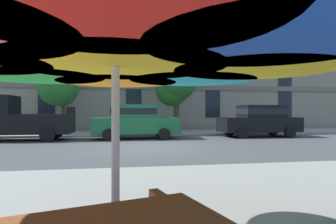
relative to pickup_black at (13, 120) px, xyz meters
name	(u,v)px	position (x,y,z in m)	size (l,w,h in m)	color
ground_plane	(144,148)	(6.09, -3.70, -1.03)	(120.00, 120.00, 0.00)	#424244
sidewalk_far	(135,133)	(6.09, 3.10, -0.97)	(56.00, 3.60, 0.12)	#9E998E
apartment_building	(131,40)	(6.09, 11.29, 6.97)	(40.97, 12.08, 16.00)	gray
pickup_black	(13,120)	(0.00, 0.00, 0.00)	(5.10, 2.12, 2.20)	black
sedan_green	(135,121)	(5.92, 0.00, -0.08)	(4.40, 1.98, 1.78)	#195933
sedan_black	(259,120)	(12.91, 0.00, -0.08)	(4.40, 1.98, 1.78)	black
street_tree_left	(60,88)	(1.49, 3.44, 1.83)	(2.39, 2.38, 4.06)	#4C3823
street_tree_middle	(175,86)	(8.61, 2.94, 2.06)	(2.58, 2.59, 4.51)	#4C3823
patio_umbrella	(116,29)	(5.17, -12.70, 0.97)	(3.46, 3.46, 2.34)	silver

